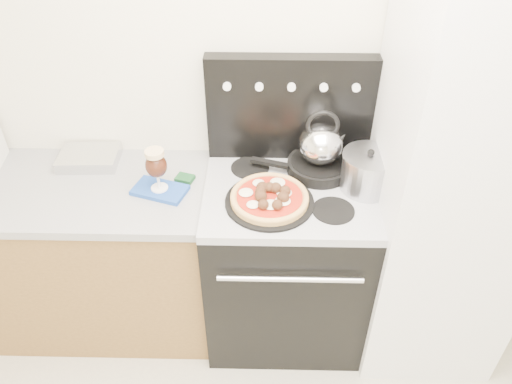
{
  "coord_description": "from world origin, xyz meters",
  "views": [
    {
      "loc": [
        -0.03,
        -0.57,
        2.29
      ],
      "look_at": [
        -0.07,
        1.05,
        1.0
      ],
      "focal_mm": 35.0,
      "sensor_mm": 36.0,
      "label": 1
    }
  ],
  "objects_px": {
    "beer_glass": "(157,170)",
    "tea_kettle": "(321,141)",
    "pizza": "(270,196)",
    "stock_pot": "(368,173)",
    "base_cabinet": "(70,257)",
    "pizza_pan": "(269,202)",
    "fridge": "(451,189)",
    "stove_body": "(285,263)",
    "skillet": "(319,166)",
    "oven_mitt": "(160,190)"
  },
  "relations": [
    {
      "from": "base_cabinet",
      "to": "pizza",
      "type": "bearing_deg",
      "value": -7.11
    },
    {
      "from": "pizza",
      "to": "skillet",
      "type": "xyz_separation_m",
      "value": [
        0.23,
        0.24,
        -0.01
      ]
    },
    {
      "from": "oven_mitt",
      "to": "skillet",
      "type": "xyz_separation_m",
      "value": [
        0.72,
        0.15,
        0.04
      ]
    },
    {
      "from": "base_cabinet",
      "to": "pizza_pan",
      "type": "xyz_separation_m",
      "value": [
        1.02,
        -0.13,
        0.5
      ]
    },
    {
      "from": "stove_body",
      "to": "fridge",
      "type": "xyz_separation_m",
      "value": [
        0.7,
        -0.03,
        0.51
      ]
    },
    {
      "from": "stock_pot",
      "to": "pizza_pan",
      "type": "bearing_deg",
      "value": -164.91
    },
    {
      "from": "oven_mitt",
      "to": "tea_kettle",
      "type": "distance_m",
      "value": 0.75
    },
    {
      "from": "stove_body",
      "to": "pizza_pan",
      "type": "xyz_separation_m",
      "value": [
        -0.09,
        -0.1,
        0.49
      ]
    },
    {
      "from": "stove_body",
      "to": "stock_pot",
      "type": "xyz_separation_m",
      "value": [
        0.34,
        0.01,
        0.56
      ]
    },
    {
      "from": "base_cabinet",
      "to": "oven_mitt",
      "type": "bearing_deg",
      "value": -4.09
    },
    {
      "from": "base_cabinet",
      "to": "tea_kettle",
      "type": "xyz_separation_m",
      "value": [
        1.24,
        0.11,
        0.65
      ]
    },
    {
      "from": "stove_body",
      "to": "fridge",
      "type": "distance_m",
      "value": 0.87
    },
    {
      "from": "oven_mitt",
      "to": "pizza_pan",
      "type": "relative_size",
      "value": 0.62
    },
    {
      "from": "base_cabinet",
      "to": "skillet",
      "type": "bearing_deg",
      "value": 5.12
    },
    {
      "from": "pizza",
      "to": "base_cabinet",
      "type": "bearing_deg",
      "value": 172.89
    },
    {
      "from": "base_cabinet",
      "to": "stove_body",
      "type": "bearing_deg",
      "value": -1.3
    },
    {
      "from": "oven_mitt",
      "to": "tea_kettle",
      "type": "bearing_deg",
      "value": 11.74
    },
    {
      "from": "oven_mitt",
      "to": "beer_glass",
      "type": "bearing_deg",
      "value": 0.0
    },
    {
      "from": "base_cabinet",
      "to": "skillet",
      "type": "distance_m",
      "value": 1.35
    },
    {
      "from": "base_cabinet",
      "to": "pizza",
      "type": "xyz_separation_m",
      "value": [
        1.02,
        -0.13,
        0.53
      ]
    },
    {
      "from": "base_cabinet",
      "to": "stove_body",
      "type": "distance_m",
      "value": 1.11
    },
    {
      "from": "pizza_pan",
      "to": "skillet",
      "type": "bearing_deg",
      "value": 46.19
    },
    {
      "from": "base_cabinet",
      "to": "pizza_pan",
      "type": "bearing_deg",
      "value": -7.11
    },
    {
      "from": "skillet",
      "to": "pizza",
      "type": "bearing_deg",
      "value": -133.81
    },
    {
      "from": "oven_mitt",
      "to": "pizza",
      "type": "bearing_deg",
      "value": -10.33
    },
    {
      "from": "pizza",
      "to": "stock_pot",
      "type": "bearing_deg",
      "value": 15.09
    },
    {
      "from": "fridge",
      "to": "oven_mitt",
      "type": "relative_size",
      "value": 8.05
    },
    {
      "from": "oven_mitt",
      "to": "beer_glass",
      "type": "xyz_separation_m",
      "value": [
        0.0,
        0.0,
        0.11
      ]
    },
    {
      "from": "fridge",
      "to": "tea_kettle",
      "type": "height_order",
      "value": "fridge"
    },
    {
      "from": "pizza_pan",
      "to": "base_cabinet",
      "type": "bearing_deg",
      "value": 172.89
    },
    {
      "from": "tea_kettle",
      "to": "skillet",
      "type": "bearing_deg",
      "value": 175.09
    },
    {
      "from": "stove_body",
      "to": "tea_kettle",
      "type": "height_order",
      "value": "tea_kettle"
    },
    {
      "from": "base_cabinet",
      "to": "oven_mitt",
      "type": "xyz_separation_m",
      "value": [
        0.53,
        -0.04,
        0.48
      ]
    },
    {
      "from": "base_cabinet",
      "to": "pizza",
      "type": "relative_size",
      "value": 4.35
    },
    {
      "from": "stock_pot",
      "to": "fridge",
      "type": "bearing_deg",
      "value": -6.03
    },
    {
      "from": "fridge",
      "to": "stock_pot",
      "type": "relative_size",
      "value": 8.33
    },
    {
      "from": "tea_kettle",
      "to": "pizza_pan",
      "type": "bearing_deg",
      "value": -138.72
    },
    {
      "from": "beer_glass",
      "to": "pizza",
      "type": "bearing_deg",
      "value": -10.33
    },
    {
      "from": "stove_body",
      "to": "skillet",
      "type": "height_order",
      "value": "skillet"
    },
    {
      "from": "base_cabinet",
      "to": "fridge",
      "type": "xyz_separation_m",
      "value": [
        1.8,
        -0.05,
        0.52
      ]
    },
    {
      "from": "base_cabinet",
      "to": "skillet",
      "type": "xyz_separation_m",
      "value": [
        1.24,
        0.11,
        0.52
      ]
    },
    {
      "from": "beer_glass",
      "to": "pizza_pan",
      "type": "relative_size",
      "value": 0.54
    },
    {
      "from": "skillet",
      "to": "fridge",
      "type": "bearing_deg",
      "value": -16.07
    },
    {
      "from": "base_cabinet",
      "to": "tea_kettle",
      "type": "height_order",
      "value": "tea_kettle"
    },
    {
      "from": "fridge",
      "to": "skillet",
      "type": "xyz_separation_m",
      "value": [
        -0.56,
        0.16,
        -0.0
      ]
    },
    {
      "from": "stove_body",
      "to": "pizza_pan",
      "type": "bearing_deg",
      "value": -131.2
    },
    {
      "from": "base_cabinet",
      "to": "pizza",
      "type": "height_order",
      "value": "pizza"
    },
    {
      "from": "pizza_pan",
      "to": "pizza",
      "type": "distance_m",
      "value": 0.03
    },
    {
      "from": "skillet",
      "to": "tea_kettle",
      "type": "distance_m",
      "value": 0.14
    },
    {
      "from": "beer_glass",
      "to": "tea_kettle",
      "type": "height_order",
      "value": "tea_kettle"
    }
  ]
}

